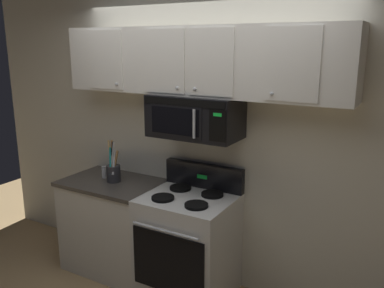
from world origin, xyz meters
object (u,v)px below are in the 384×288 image
stove_range (188,244)px  utensil_crock_charcoal (113,170)px  salt_shaker (104,172)px  over_range_microwave (195,116)px

stove_range → utensil_crock_charcoal: 0.98m
utensil_crock_charcoal → salt_shaker: (-0.15, 0.04, -0.05)m
over_range_microwave → utensil_crock_charcoal: size_ratio=1.91×
stove_range → over_range_microwave: over_range_microwave is taller
stove_range → over_range_microwave: (-0.00, 0.12, 1.11)m
over_range_microwave → salt_shaker: bearing=-175.3°
salt_shaker → utensil_crock_charcoal: bearing=-14.5°
stove_range → over_range_microwave: bearing=90.1°
stove_range → salt_shaker: (-0.96, 0.04, 0.49)m
utensil_crock_charcoal → salt_shaker: bearing=165.5°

